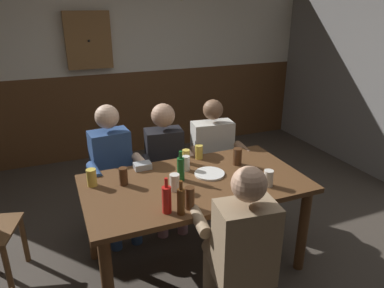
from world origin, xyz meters
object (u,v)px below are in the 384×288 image
Objects in this scene: pint_glass_1 at (92,178)px; pint_glass_5 at (186,163)px; plate_0 at (210,174)px; bottle_2 at (167,199)px; condiment_caddy at (143,166)px; wall_dart_cabinet at (88,40)px; pint_glass_3 at (237,157)px; bottle_0 at (181,169)px; pint_glass_4 at (175,182)px; pint_glass_2 at (123,176)px; pint_glass_7 at (199,152)px; dining_table at (195,194)px; person_0 at (113,167)px; pint_glass_0 at (190,198)px; table_candle at (249,192)px; pint_glass_6 at (268,178)px; person_1 at (166,160)px; person_2 at (215,154)px; pint_glass_8 at (186,157)px; bottle_1 at (181,201)px; person_3 at (240,244)px.

pint_glass_1 reaches higher than pint_glass_5.
plate_0 is 0.64m from bottle_2.
condiment_caddy is 2.30m from wall_dart_cabinet.
pint_glass_3 is 1.16× the size of pint_glass_5.
bottle_0 is 1.90× the size of pint_glass_4.
bottle_0 reaches higher than pint_glass_1.
bottle_0 reaches higher than condiment_caddy.
pint_glass_2 is 0.76m from pint_glass_7.
pint_glass_2 is 0.97m from pint_glass_3.
person_0 is at bearing 125.97° from dining_table.
pint_glass_7 is (0.72, 0.23, -0.01)m from pint_glass_2.
bottle_2 is 0.30m from pint_glass_4.
pint_glass_1 is at bearing 134.48° from pint_glass_0.
dining_table is at bearing -33.61° from bottle_0.
pint_glass_6 is (0.22, 0.10, 0.02)m from table_candle.
pint_glass_5 is at bearing -27.20° from condiment_caddy.
person_0 reaches higher than pint_glass_6.
dining_table is at bearing -117.21° from pint_glass_7.
person_1 is 8.52× the size of condiment_caddy.
pint_glass_1 reaches higher than plate_0.
pint_glass_4 reaches higher than pint_glass_7.
pint_glass_0 is at bearing 62.55° from person_2.
pint_glass_4 is 0.34m from pint_glass_5.
dining_table is 0.69m from person_1.
pint_glass_3 is 0.44m from pint_glass_8.
pint_glass_2 is at bearing -161.95° from pint_glass_7.
person_0 reaches higher than bottle_0.
pint_glass_3 is (0.54, 0.09, -0.03)m from bottle_0.
person_2 is 1.69× the size of wall_dart_cabinet.
pint_glass_5 is at bearing 50.16° from person_2.
person_0 reaches higher than pint_glass_2.
person_1 is at bearing 130.36° from pint_glass_3.
pint_glass_4 is 0.70m from pint_glass_6.
pint_glass_3 is at bearing 18.61° from dining_table.
pint_glass_5 is (-0.25, 0.58, 0.02)m from table_candle.
person_2 is at bearing 47.46° from pint_glass_4.
pint_glass_3 is at bearing 69.48° from table_candle.
pint_glass_3 reaches higher than plate_0.
pint_glass_5 is (0.27, 0.60, -0.03)m from bottle_1.
pint_glass_8 is at bearing 59.38° from bottle_2.
pint_glass_2 is at bearing -92.94° from wall_dart_cabinet.
plate_0 is 0.62m from bottle_1.
bottle_0 reaches higher than pint_glass_7.
person_3 is at bearing -138.36° from pint_glass_6.
pint_glass_5 is (0.75, -0.02, -0.00)m from pint_glass_1.
pint_glass_6 reaches higher than condiment_caddy.
bottle_1 is at bearing 97.84° from person_0.
pint_glass_5 is at bearing 172.60° from pint_glass_3.
plate_0 is 1.01× the size of bottle_1.
bottle_1 is 1.91× the size of pint_glass_5.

